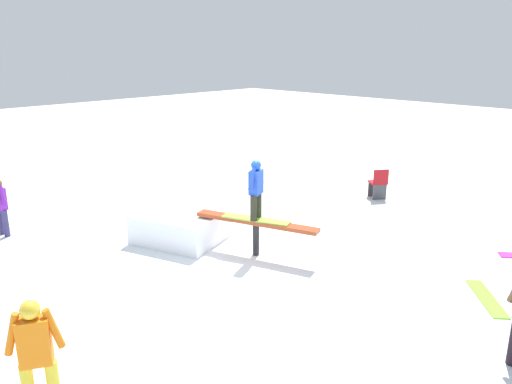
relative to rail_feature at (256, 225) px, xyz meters
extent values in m
plane|color=white|center=(0.00, 0.00, -0.66)|extent=(60.00, 60.00, 0.00)
cylinder|color=black|center=(0.00, 0.00, -0.32)|extent=(0.14, 0.14, 0.69)
cube|color=#A53F1E|center=(0.00, 0.00, 0.07)|extent=(2.65, 1.13, 0.08)
cube|color=white|center=(-1.79, -0.60, -0.34)|extent=(2.18, 1.99, 0.65)
cube|color=#92CF3E|center=(0.00, 0.00, 0.13)|extent=(1.45, 0.79, 0.03)
cylinder|color=#2C2D20|center=(0.05, -0.12, 0.41)|extent=(0.14, 0.14, 0.53)
cylinder|color=#2C2D20|center=(-0.05, 0.12, 0.41)|extent=(0.14, 0.14, 0.53)
cube|color=blue|center=(0.00, 0.00, 0.92)|extent=(0.30, 0.37, 0.49)
cylinder|color=blue|center=(0.07, -0.19, 1.03)|extent=(0.18, 0.30, 0.45)
cylinder|color=blue|center=(-0.07, 0.19, 1.03)|extent=(0.18, 0.30, 0.45)
sphere|color=blue|center=(0.00, 0.00, 1.27)|extent=(0.21, 0.21, 0.21)
cylinder|color=navy|center=(-4.81, -3.27, -0.35)|extent=(0.13, 0.13, 0.63)
cylinder|color=navy|center=(-5.06, -3.29, -0.35)|extent=(0.13, 0.13, 0.63)
cube|color=purple|center=(-4.93, -3.28, 0.22)|extent=(0.33, 0.21, 0.51)
cylinder|color=purple|center=(-4.74, -3.27, 0.34)|extent=(0.21, 0.09, 0.45)
cube|color=orange|center=(1.55, -5.14, 0.35)|extent=(0.36, 0.41, 0.57)
cylinder|color=orange|center=(1.44, -5.33, 0.48)|extent=(0.18, 0.23, 0.51)
cylinder|color=orange|center=(1.66, -4.95, 0.48)|extent=(0.18, 0.23, 0.51)
sphere|color=yellow|center=(1.55, -5.14, 0.75)|extent=(0.22, 0.22, 0.22)
cube|color=#85D635|center=(4.19, 1.46, -0.65)|extent=(1.09, 1.21, 0.02)
cube|color=#3F3F44|center=(-0.53, 5.45, -0.44)|extent=(0.25, 0.34, 0.44)
cube|color=#3F3F44|center=(-0.24, 5.25, -0.44)|extent=(0.25, 0.34, 0.44)
cube|color=#AB161B|center=(-0.38, 5.35, -0.20)|extent=(0.61, 0.61, 0.04)
cube|color=#AB161B|center=(-0.22, 5.23, 0.02)|extent=(0.28, 0.38, 0.40)
camera|label=1|loc=(6.80, -6.89, 3.56)|focal=35.00mm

